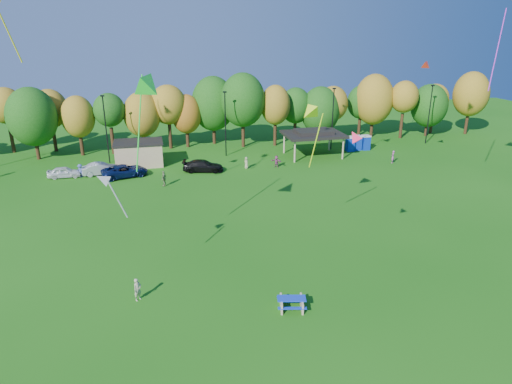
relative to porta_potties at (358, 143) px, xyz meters
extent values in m
plane|color=#19600F|center=(-21.63, -38.55, -1.10)|extent=(160.00, 160.00, 0.00)
cylinder|color=black|center=(-49.66, 10.38, 0.96)|extent=(0.50, 0.50, 4.12)
ellipsoid|color=olive|center=(-49.66, 10.38, 5.76)|extent=(4.78, 4.78, 5.18)
cylinder|color=black|center=(-45.38, 5.65, 0.68)|extent=(0.50, 0.50, 3.56)
ellipsoid|color=#144C0F|center=(-45.38, 5.65, 4.84)|extent=(6.62, 6.62, 8.00)
cylinder|color=black|center=(-43.75, 9.70, 0.80)|extent=(0.50, 0.50, 3.79)
ellipsoid|color=olive|center=(-43.75, 9.70, 5.22)|extent=(4.94, 4.94, 5.58)
cylinder|color=black|center=(-39.64, 6.46, 0.57)|extent=(0.50, 0.50, 3.34)
ellipsoid|color=olive|center=(-39.64, 6.46, 4.47)|extent=(4.61, 4.61, 5.88)
cylinder|color=black|center=(-35.35, 6.30, 0.81)|extent=(0.50, 0.50, 3.82)
ellipsoid|color=#144C0F|center=(-35.35, 6.30, 5.26)|extent=(4.43, 4.43, 4.73)
cylinder|color=black|center=(-30.93, 6.95, 0.53)|extent=(0.50, 0.50, 3.25)
ellipsoid|color=olive|center=(-30.93, 6.95, 4.32)|extent=(5.33, 5.33, 6.53)
cylinder|color=black|center=(-27.08, 7.52, 0.88)|extent=(0.50, 0.50, 3.96)
ellipsoid|color=olive|center=(-27.08, 7.52, 5.51)|extent=(5.31, 5.31, 5.82)
cylinder|color=black|center=(-24.47, 7.79, 0.43)|extent=(0.50, 0.50, 3.05)
ellipsoid|color=#995914|center=(-24.47, 7.79, 3.98)|extent=(4.54, 4.54, 5.87)
cylinder|color=black|center=(-20.21, 8.98, 0.79)|extent=(0.50, 0.50, 3.77)
ellipsoid|color=#144C0F|center=(-20.21, 8.98, 5.19)|extent=(6.69, 6.69, 8.35)
cylinder|color=black|center=(-16.17, 5.99, 1.04)|extent=(0.50, 0.50, 4.28)
ellipsoid|color=#144C0F|center=(-16.17, 5.99, 6.04)|extent=(6.64, 6.64, 8.01)
cylinder|color=black|center=(-11.21, 5.66, 0.78)|extent=(0.50, 0.50, 3.76)
ellipsoid|color=olive|center=(-11.21, 5.66, 5.17)|extent=(4.49, 4.49, 6.02)
cylinder|color=black|center=(-7.34, 7.71, 0.62)|extent=(0.50, 0.50, 3.43)
ellipsoid|color=#144C0F|center=(-7.34, 7.71, 4.62)|extent=(4.77, 4.77, 5.63)
cylinder|color=black|center=(-3.51, 6.85, 0.38)|extent=(0.50, 0.50, 2.95)
ellipsoid|color=#144C0F|center=(-3.51, 6.85, 3.83)|extent=(6.14, 6.14, 7.54)
cylinder|color=black|center=(-1.24, 7.31, 0.66)|extent=(0.50, 0.50, 3.52)
ellipsoid|color=olive|center=(-1.24, 7.31, 4.77)|extent=(4.78, 4.78, 5.53)
cylinder|color=black|center=(4.43, 8.97, 0.60)|extent=(0.50, 0.50, 3.39)
ellipsoid|color=#144C0F|center=(4.43, 8.97, 4.55)|extent=(4.54, 4.54, 5.46)
cylinder|color=black|center=(6.08, 7.69, 0.76)|extent=(0.50, 0.50, 3.72)
ellipsoid|color=olive|center=(6.08, 7.69, 5.10)|extent=(6.32, 6.32, 8.24)
cylinder|color=black|center=(10.36, 5.73, 0.93)|extent=(0.50, 0.50, 4.06)
ellipsoid|color=olive|center=(10.36, 5.73, 5.67)|extent=(4.50, 4.50, 5.13)
cylinder|color=black|center=(15.45, 6.26, 0.43)|extent=(0.50, 0.50, 3.05)
ellipsoid|color=#144C0F|center=(15.45, 6.26, 3.99)|extent=(5.97, 5.97, 7.05)
cylinder|color=black|center=(17.36, 7.81, 0.68)|extent=(0.50, 0.50, 3.55)
ellipsoid|color=olive|center=(17.36, 7.81, 4.83)|extent=(4.60, 4.60, 4.99)
cylinder|color=black|center=(22.88, 5.97, 0.94)|extent=(0.50, 0.50, 4.07)
ellipsoid|color=olive|center=(22.88, 5.97, 5.68)|extent=(5.83, 5.83, 7.42)
cylinder|color=black|center=(-35.63, 1.45, 3.40)|extent=(0.16, 0.16, 9.00)
cube|color=black|center=(-35.63, 1.45, 7.90)|extent=(0.50, 0.25, 0.18)
cylinder|color=black|center=(-19.63, 1.45, 3.40)|extent=(0.16, 0.16, 9.00)
cube|color=black|center=(-19.63, 1.45, 7.90)|extent=(0.50, 0.25, 0.18)
cylinder|color=black|center=(-3.63, 1.45, 3.40)|extent=(0.16, 0.16, 9.00)
cube|color=black|center=(-3.63, 1.45, 7.90)|extent=(0.50, 0.25, 0.18)
cylinder|color=black|center=(12.37, 1.45, 3.40)|extent=(0.16, 0.16, 9.00)
cube|color=black|center=(12.37, 1.45, 7.90)|extent=(0.50, 0.25, 0.18)
cube|color=tan|center=(-31.63, -0.55, 0.40)|extent=(6.00, 4.00, 3.00)
cube|color=black|center=(-31.63, -0.55, 2.03)|extent=(6.30, 4.30, 0.25)
cylinder|color=tan|center=(-11.13, -4.05, 0.40)|extent=(0.24, 0.24, 3.00)
cylinder|color=tan|center=(-4.13, -4.05, 0.40)|extent=(0.24, 0.24, 3.00)
cylinder|color=tan|center=(-11.13, 0.95, 0.40)|extent=(0.24, 0.24, 3.00)
cylinder|color=tan|center=(-4.13, 0.95, 0.40)|extent=(0.24, 0.24, 3.00)
cube|color=black|center=(-7.63, -1.55, 2.05)|extent=(8.20, 6.20, 0.35)
cube|color=black|center=(-7.63, -1.55, 2.45)|extent=(5.00, 3.50, 0.45)
cube|color=#0D31A9|center=(-1.30, -0.19, -0.10)|extent=(1.10, 1.10, 2.00)
cube|color=silver|center=(-1.30, -0.19, 0.99)|extent=(1.15, 1.15, 0.18)
cube|color=#0D31A9|center=(0.00, 0.17, -0.10)|extent=(1.10, 1.10, 2.00)
cube|color=silver|center=(0.00, 0.17, 0.99)|extent=(1.15, 1.15, 0.18)
cube|color=#0D31A9|center=(1.30, 0.02, -0.10)|extent=(1.10, 1.10, 2.00)
cube|color=silver|center=(1.30, 0.02, 0.99)|extent=(1.15, 1.15, 0.18)
cube|color=tan|center=(-22.49, -36.57, -0.73)|extent=(0.45, 1.48, 0.74)
cube|color=tan|center=(-21.19, -36.87, -0.73)|extent=(0.45, 1.48, 0.74)
cube|color=blue|center=(-21.84, -36.72, -0.33)|extent=(1.98, 1.16, 0.06)
cube|color=blue|center=(-21.99, -37.34, -0.64)|extent=(1.86, 0.66, 0.05)
cube|color=blue|center=(-21.70, -36.10, -0.64)|extent=(1.86, 0.66, 0.05)
imported|color=#B7AA89|center=(-31.62, -33.37, -0.30)|extent=(0.69, 0.68, 1.60)
imported|color=white|center=(-40.56, -3.89, -0.42)|extent=(3.97, 1.61, 1.35)
imported|color=#A1A1A6|center=(-36.24, -3.74, -0.34)|extent=(4.76, 2.14, 1.52)
imported|color=#0B1846|center=(-33.38, -5.37, -0.33)|extent=(5.98, 3.92, 1.53)
imported|color=black|center=(-23.75, -5.37, -0.36)|extent=(5.45, 3.20, 1.48)
imported|color=#913C6C|center=(-14.16, -5.69, -0.31)|extent=(1.44, 1.25, 1.57)
imported|color=#B65697|center=(1.68, -7.39, -0.24)|extent=(0.73, 0.73, 1.71)
imported|color=#47549C|center=(-38.66, -4.26, -0.27)|extent=(1.21, 0.92, 1.66)
imported|color=#758652|center=(-28.84, -9.92, -0.18)|extent=(0.85, 1.16, 1.83)
imported|color=tan|center=(-18.10, -5.28, -0.33)|extent=(0.63, 0.84, 1.54)
cylinder|color=#C42BE5|center=(3.19, -21.68, 14.20)|extent=(2.14, 2.00, 7.55)
cone|color=#AEAEAE|center=(-33.23, -31.69, 7.10)|extent=(1.39, 1.19, 1.19)
cylinder|color=#AEAEAE|center=(-32.37, -31.96, 5.75)|extent=(1.10, 0.43, 2.85)
cone|color=#D7FF1A|center=(-17.00, -26.34, 10.02)|extent=(1.85, 2.20, 2.02)
cylinder|color=#D7FF1A|center=(-17.26, -27.82, 7.77)|extent=(0.41, 1.79, 4.73)
cone|color=red|center=(-17.63, -35.41, 9.91)|extent=(1.27, 1.31, 1.03)
cone|color=#1CD92C|center=(-29.87, -29.40, 12.93)|extent=(2.60, 2.90, 2.43)
cylinder|color=#1CD92C|center=(-30.67, -27.46, 9.78)|extent=(1.04, 2.34, 6.61)
cone|color=red|center=(1.37, -12.95, 12.35)|extent=(1.76, 1.77, 1.44)
cylinder|color=yellow|center=(-39.01, -24.75, 16.23)|extent=(1.07, 1.56, 4.73)
camera|label=1|loc=(-29.95, -60.99, 16.31)|focal=32.00mm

